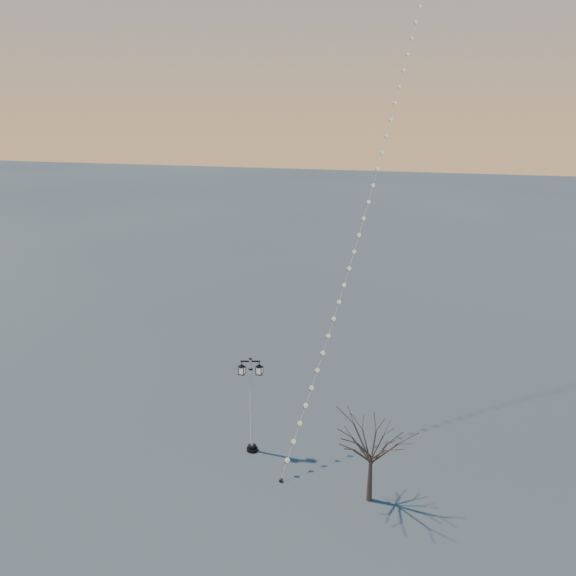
% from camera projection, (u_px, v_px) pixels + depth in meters
% --- Properties ---
extents(ground, '(300.00, 300.00, 0.00)m').
position_uv_depth(ground, '(251.00, 473.00, 31.68)').
color(ground, '#444445').
rests_on(ground, ground).
extents(street_lamp, '(1.38, 0.72, 5.56)m').
position_uv_depth(street_lamp, '(251.00, 400.00, 32.87)').
color(street_lamp, black).
rests_on(street_lamp, ground).
extents(bare_tree, '(2.69, 2.69, 4.47)m').
position_uv_depth(bare_tree, '(371.00, 443.00, 28.67)').
color(bare_tree, '#412E24').
rests_on(bare_tree, ground).
extents(kite_train, '(6.35, 26.76, 35.68)m').
position_uv_depth(kite_train, '(384.00, 115.00, 37.19)').
color(kite_train, black).
rests_on(kite_train, ground).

